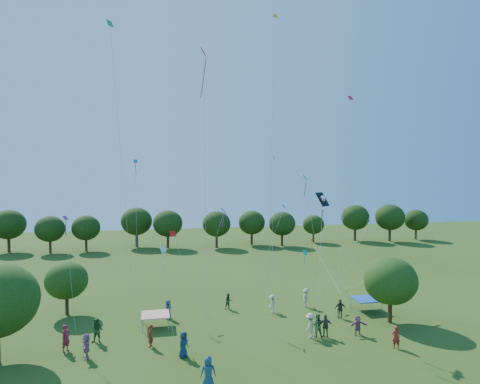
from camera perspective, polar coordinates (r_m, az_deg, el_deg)
name	(u,v)px	position (r m, az deg, el deg)	size (l,w,h in m)	color
near_tree_north	(67,280)	(40.95, -22.13, -10.84)	(3.65, 3.65, 4.68)	#422B19
near_tree_east	(390,281)	(38.05, 19.42, -11.09)	(4.35, 4.35, 5.46)	#422B19
treeline	(180,223)	(72.15, -8.02, -4.11)	(88.01, 8.77, 6.77)	#422B19
tent_red_stripe	(155,315)	(36.19, -11.22, -15.76)	(2.20, 2.20, 1.10)	red
tent_blue	(366,299)	(41.17, 16.47, -13.55)	(2.20, 2.20, 1.10)	#1A4CAF
crowd_person_0	(208,372)	(26.66, -4.26, -22.86)	(0.91, 0.49, 1.84)	navy
crowd_person_1	(66,338)	(33.45, -22.20, -17.61)	(0.70, 0.45, 1.88)	maroon
crowd_person_2	(229,301)	(39.99, -1.53, -14.39)	(0.72, 0.39, 1.46)	#275223
crowd_person_3	(310,326)	(33.95, 9.33, -17.18)	(1.22, 0.55, 1.86)	#BFB599
crowd_person_4	(340,309)	(38.69, 13.23, -14.90)	(0.96, 0.44, 1.63)	#39312D
crowd_person_5	(86,346)	(31.94, -19.82, -18.76)	(1.57, 0.56, 1.68)	#AB638D
crowd_person_6	(183,344)	(30.66, -7.55, -19.50)	(0.86, 0.46, 1.74)	#1A2F4C
crowd_person_7	(150,336)	(32.65, -11.88, -18.25)	(0.60, 0.39, 1.61)	maroon
crowd_person_8	(317,325)	(34.26, 10.26, -17.10)	(0.86, 0.47, 1.75)	#275C28
crowd_person_9	(272,304)	(39.24, 4.32, -14.62)	(1.04, 0.47, 1.60)	beige
crowd_person_10	(326,326)	(34.34, 11.36, -17.10)	(1.00, 0.45, 1.70)	#463C38
crowd_person_11	(358,325)	(35.28, 15.45, -16.75)	(1.42, 0.51, 1.52)	#874E6C
crowd_person_12	(168,309)	(38.09, -9.55, -15.17)	(0.79, 0.43, 1.61)	navy
crowd_person_13	(396,337)	(33.65, 20.08, -17.72)	(0.59, 0.38, 1.59)	maroon
crowd_person_14	(97,331)	(34.32, -18.51, -17.12)	(0.88, 0.48, 1.78)	#275825
crowd_person_15	(306,298)	(41.03, 8.82, -13.76)	(1.15, 0.52, 1.76)	#C3AF9C
pirate_kite	(323,200)	(34.92, 10.95, -1.11)	(3.10, 5.63, 9.51)	black
red_high_kite	(204,98)	(33.51, -4.84, 12.38)	(0.49, 1.18, 20.61)	red
small_kite_0	(176,242)	(38.73, -8.57, -6.56)	(2.57, 0.81, 5.91)	red
small_kite_1	(317,251)	(47.75, 10.19, -7.77)	(1.06, 9.73, 3.60)	#EF5C0C
small_kite_2	(386,270)	(40.66, 18.92, -9.84)	(4.59, 2.66, 3.00)	#BAD913
small_kite_3	(116,94)	(37.54, -16.24, 12.48)	(1.96, 0.69, 23.56)	#198B3D
small_kite_4	(277,226)	(41.59, 4.94, -4.57)	(4.28, 3.73, 7.97)	#1520D3
small_kite_5	(220,222)	(37.32, -2.63, -4.04)	(2.36, 1.35, 8.06)	purple
small_kite_6	(164,263)	(29.64, -10.08, -9.30)	(0.92, 1.30, 6.12)	silver
small_kite_7	(136,195)	(41.85, -13.70, -0.43)	(0.50, 6.88, 12.42)	#0C79BE
small_kite_8	(348,139)	(47.85, 14.18, 6.85)	(5.80, 9.25, 19.83)	#EF0E36
small_kite_9	(363,232)	(43.06, 16.11, -5.18)	(4.30, 2.40, 7.40)	#FFB50D
small_kite_10	(272,138)	(30.91, 4.29, 7.26)	(0.40, 2.68, 21.99)	gold
small_kite_11	(309,201)	(34.99, 9.14, -1.22)	(2.64, 1.73, 10.91)	green
small_kite_12	(273,201)	(34.04, 4.45, -1.23)	(0.80, 1.91, 12.48)	#1583D7
small_kite_13	(67,241)	(33.75, -22.04, -6.13)	(1.10, 2.09, 7.91)	purple
small_kite_14	(308,152)	(40.97, 9.07, 5.32)	(3.64, 3.73, 19.22)	silver
small_kite_15	(308,258)	(41.70, 9.04, -8.64)	(2.64, 2.61, 3.69)	#0BAF9A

